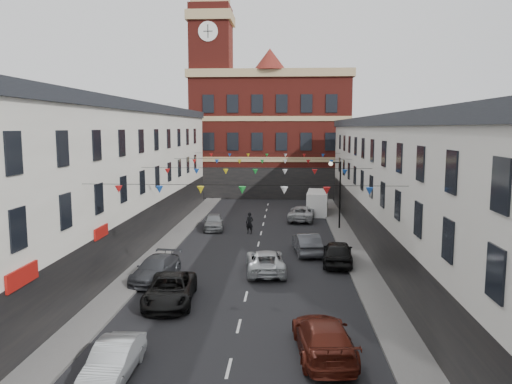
% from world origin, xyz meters
% --- Properties ---
extents(ground, '(160.00, 160.00, 0.00)m').
position_xyz_m(ground, '(0.00, 0.00, 0.00)').
color(ground, black).
rests_on(ground, ground).
extents(pavement_left, '(1.80, 64.00, 0.15)m').
position_xyz_m(pavement_left, '(-6.90, 2.00, 0.07)').
color(pavement_left, '#605E5B').
rests_on(pavement_left, ground).
extents(pavement_right, '(1.80, 64.00, 0.15)m').
position_xyz_m(pavement_right, '(6.90, 2.00, 0.07)').
color(pavement_right, '#605E5B').
rests_on(pavement_right, ground).
extents(terrace_left, '(8.40, 56.00, 10.70)m').
position_xyz_m(terrace_left, '(-11.78, 1.00, 5.35)').
color(terrace_left, beige).
rests_on(terrace_left, ground).
extents(terrace_right, '(8.40, 56.00, 9.70)m').
position_xyz_m(terrace_right, '(11.78, 1.00, 4.85)').
color(terrace_right, '#B9B6AD').
rests_on(terrace_right, ground).
extents(civic_building, '(20.60, 13.30, 18.50)m').
position_xyz_m(civic_building, '(0.00, 37.95, 8.14)').
color(civic_building, maroon).
rests_on(civic_building, ground).
extents(clock_tower, '(5.60, 5.60, 30.00)m').
position_xyz_m(clock_tower, '(-7.50, 35.00, 14.93)').
color(clock_tower, maroon).
rests_on(clock_tower, ground).
extents(distant_hill, '(40.00, 14.00, 10.00)m').
position_xyz_m(distant_hill, '(-4.00, 62.00, 5.00)').
color(distant_hill, '#2D4620').
rests_on(distant_hill, ground).
extents(street_lamp, '(1.10, 0.36, 6.00)m').
position_xyz_m(street_lamp, '(6.55, 14.00, 3.90)').
color(street_lamp, black).
rests_on(street_lamp, ground).
extents(car_left_b, '(1.37, 3.91, 1.29)m').
position_xyz_m(car_left_b, '(-4.04, -12.90, 0.64)').
color(car_left_b, '#AAAFB2').
rests_on(car_left_b, ground).
extents(car_left_c, '(2.77, 5.28, 1.42)m').
position_xyz_m(car_left_c, '(-3.78, -5.23, 0.71)').
color(car_left_c, black).
rests_on(car_left_c, ground).
extents(car_left_d, '(2.48, 4.94, 1.38)m').
position_xyz_m(car_left_d, '(-5.50, -1.49, 0.69)').
color(car_left_d, '#3C3E44').
rests_on(car_left_d, ground).
extents(car_left_e, '(2.11, 4.30, 1.41)m').
position_xyz_m(car_left_e, '(-4.24, 13.32, 0.71)').
color(car_left_e, gray).
rests_on(car_left_e, ground).
extents(car_right_c, '(2.56, 5.35, 1.50)m').
position_xyz_m(car_right_c, '(3.60, -10.70, 0.75)').
color(car_right_c, '#5A1C12').
rests_on(car_right_c, ground).
extents(car_right_d, '(2.29, 4.86, 1.60)m').
position_xyz_m(car_right_d, '(5.50, 2.59, 0.80)').
color(car_right_d, black).
rests_on(car_right_d, ground).
extents(car_right_e, '(2.10, 4.71, 1.50)m').
position_xyz_m(car_right_e, '(3.60, 5.33, 0.75)').
color(car_right_e, '#47494E').
rests_on(car_right_e, ground).
extents(car_right_f, '(2.85, 5.34, 1.43)m').
position_xyz_m(car_right_f, '(3.60, 18.11, 0.71)').
color(car_right_f, '#B9BBBF').
rests_on(car_right_f, ground).
extents(moving_car, '(2.75, 5.19, 1.39)m').
position_xyz_m(moving_car, '(0.86, 0.55, 0.69)').
color(moving_car, silver).
rests_on(moving_car, ground).
extents(white_van, '(2.55, 5.49, 2.35)m').
position_xyz_m(white_van, '(5.37, 21.99, 1.18)').
color(white_van, white).
rests_on(white_van, ground).
extents(pedestrian, '(0.77, 0.62, 1.82)m').
position_xyz_m(pedestrian, '(-0.96, 11.78, 0.91)').
color(pedestrian, black).
rests_on(pedestrian, ground).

